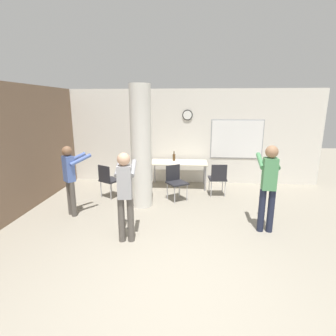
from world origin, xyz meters
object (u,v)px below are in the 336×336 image
at_px(chair_table_front, 176,180).
at_px(person_playing_side, 268,182).
at_px(bottle_on_table, 174,157).
at_px(person_playing_front, 125,190).
at_px(person_watching_back, 70,175).
at_px(chair_table_right, 218,177).
at_px(folding_table, 179,164).
at_px(chair_near_pillar, 108,178).

height_order(chair_table_front, person_playing_side, person_playing_side).
height_order(bottle_on_table, chair_table_front, bottle_on_table).
bearing_deg(person_playing_front, person_playing_side, 12.78).
height_order(chair_table_front, person_watching_back, person_watching_back).
height_order(chair_table_right, person_watching_back, person_watching_back).
distance_m(folding_table, bottle_on_table, 0.27).
bearing_deg(person_playing_front, person_watching_back, 145.12).
xyz_separation_m(chair_near_pillar, person_watching_back, (-0.45, -1.14, 0.39)).
xyz_separation_m(chair_table_right, chair_near_pillar, (-2.82, -0.37, 0.00)).
relative_size(chair_table_right, person_playing_front, 0.55).
xyz_separation_m(chair_table_right, person_playing_front, (-1.84, -2.50, 0.43)).
bearing_deg(person_watching_back, person_playing_side, -5.99).
bearing_deg(chair_table_front, chair_table_right, 18.68).
relative_size(chair_table_right, chair_near_pillar, 1.00).
bearing_deg(bottle_on_table, person_playing_front, -100.66).
relative_size(chair_table_right, chair_table_front, 1.00).
bearing_deg(chair_table_front, person_playing_front, -109.44).
height_order(chair_table_right, chair_table_front, same).
height_order(person_watching_back, person_playing_side, person_playing_side).
distance_m(chair_table_right, person_playing_front, 3.13).
bearing_deg(person_watching_back, chair_table_front, 27.60).
bearing_deg(person_watching_back, chair_near_pillar, 68.53).
xyz_separation_m(bottle_on_table, person_watching_back, (-2.06, -2.37, 0.05)).
height_order(bottle_on_table, chair_near_pillar, bottle_on_table).
relative_size(bottle_on_table, chair_near_pillar, 0.32).
bearing_deg(bottle_on_table, folding_table, -46.91).
bearing_deg(person_playing_front, chair_table_right, 53.65).
xyz_separation_m(person_playing_front, person_watching_back, (-1.42, 0.99, -0.04)).
bearing_deg(person_playing_side, folding_table, 123.79).
distance_m(person_playing_front, person_playing_side, 2.61).
distance_m(bottle_on_table, chair_table_right, 1.52).
height_order(folding_table, person_playing_front, person_playing_front).
bearing_deg(chair_table_right, bottle_on_table, 144.25).
bearing_deg(chair_table_right, folding_table, 146.22).
bearing_deg(person_playing_side, chair_table_front, 139.05).
bearing_deg(folding_table, chair_near_pillar, -148.73).
bearing_deg(chair_near_pillar, chair_table_front, -0.02).
xyz_separation_m(folding_table, person_watching_back, (-2.21, -2.21, 0.20)).
xyz_separation_m(bottle_on_table, person_playing_front, (-0.63, -3.37, 0.09)).
bearing_deg(person_playing_side, chair_near_pillar, 156.17).
xyz_separation_m(bottle_on_table, chair_table_right, (1.21, -0.87, -0.34)).
bearing_deg(chair_near_pillar, person_playing_side, -23.83).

